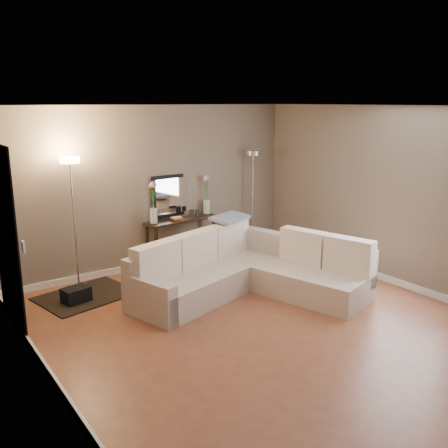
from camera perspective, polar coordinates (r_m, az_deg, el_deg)
floor at (r=6.24m, az=4.28°, el=-11.36°), size 5.00×5.50×0.01m
ceiling at (r=5.65m, az=4.77°, el=13.34°), size 5.00×5.50×0.01m
wall_back at (r=8.09m, az=-7.98°, el=4.11°), size 5.00×0.02×2.60m
wall_left at (r=4.69m, az=-20.01°, el=-3.76°), size 0.02×5.50×2.60m
wall_right at (r=7.62m, az=19.31°, el=2.86°), size 0.02×5.50×2.60m
baseboard_back at (r=8.37m, az=-7.62°, el=-4.38°), size 5.00×0.03×0.10m
baseboard_left at (r=5.20m, az=-18.55°, el=-16.98°), size 0.03×5.50×0.10m
baseboard_right at (r=7.92m, az=18.48°, el=-6.06°), size 0.03×5.50×0.10m
doorway at (r=6.35m, az=-23.67°, el=-1.47°), size 0.02×1.20×2.20m
switch_plate at (r=5.52m, az=-21.97°, el=-2.42°), size 0.02×0.08×0.12m
sectional_sofa at (r=7.07m, az=2.28°, el=-5.40°), size 3.01×2.50×0.87m
throw_blanket at (r=7.60m, az=0.68°, el=0.72°), size 0.71×0.54×0.08m
console_table at (r=8.26m, az=-5.31°, el=-1.75°), size 1.28×0.46×0.77m
leaning_mirror at (r=8.28m, az=-5.61°, el=3.30°), size 0.89×0.13×0.70m
table_decor at (r=8.19m, az=-4.78°, el=0.87°), size 0.54×0.13×0.13m
flower_vase_left at (r=7.87m, az=-8.09°, el=2.11°), size 0.15×0.13×0.66m
flower_vase_right at (r=8.48m, az=-2.02°, el=3.08°), size 0.15×0.13×0.66m
floor_lamp_lit at (r=7.30m, az=-16.94°, el=2.95°), size 0.32×0.32×1.91m
floor_lamp_unlit at (r=8.87m, az=3.31°, el=4.95°), size 0.29×0.29×1.81m
charcoal_rug at (r=7.31m, az=-15.47°, el=-7.87°), size 1.41×1.16×0.02m
black_bag at (r=7.09m, az=-16.54°, el=-7.85°), size 0.40×0.31×0.23m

